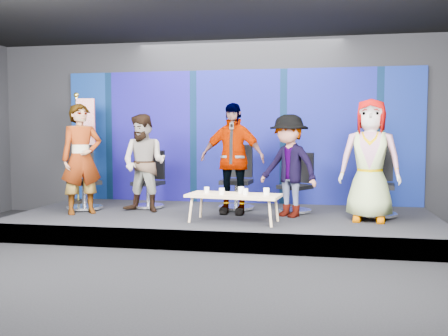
{
  "coord_description": "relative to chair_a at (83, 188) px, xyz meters",
  "views": [
    {
      "loc": [
        1.51,
        -5.76,
        1.68
      ],
      "look_at": [
        0.01,
        2.4,
        1.09
      ],
      "focal_mm": 40.0,
      "sensor_mm": 36.0,
      "label": 1
    }
  ],
  "objects": [
    {
      "name": "panelist_d",
      "position": [
        3.68,
        -0.13,
        0.46
      ],
      "size": [
        1.25,
        1.11,
        1.67
      ],
      "primitive_type": "imported",
      "rotation": [
        0.0,
        0.0,
        -0.57
      ],
      "color": "black",
      "rests_on": "riser"
    },
    {
      "name": "riser",
      "position": [
        2.6,
        -0.05,
        -0.53
      ],
      "size": [
        7.0,
        3.0,
        0.3
      ],
      "primitive_type": "cube",
      "color": "black",
      "rests_on": "ground"
    },
    {
      "name": "panelist_c",
      "position": [
        2.72,
        0.01,
        0.56
      ],
      "size": [
        1.13,
        0.54,
        1.88
      ],
      "primitive_type": "imported",
      "rotation": [
        0.0,
        0.0,
        -0.07
      ],
      "color": "black",
      "rests_on": "riser"
    },
    {
      "name": "backdrop",
      "position": [
        2.6,
        1.4,
        0.92
      ],
      "size": [
        7.0,
        0.08,
        2.6
      ],
      "primitive_type": "cube",
      "color": "navy",
      "rests_on": "riser"
    },
    {
      "name": "mug_a",
      "position": [
        2.43,
        -0.71,
        0.1
      ],
      "size": [
        0.08,
        0.08,
        0.09
      ],
      "primitive_type": "cylinder",
      "color": "white",
      "rests_on": "coffee_table"
    },
    {
      "name": "mug_e",
      "position": [
        3.38,
        -0.81,
        0.11
      ],
      "size": [
        0.09,
        0.09,
        0.11
      ],
      "primitive_type": "cylinder",
      "color": "white",
      "rests_on": "coffee_table"
    },
    {
      "name": "chair_c",
      "position": [
        2.72,
        0.52,
        0.0
      ],
      "size": [
        0.7,
        0.7,
        1.16
      ],
      "rotation": [
        0.0,
        0.0,
        -0.07
      ],
      "color": "silver",
      "rests_on": "riser"
    },
    {
      "name": "chair_b",
      "position": [
        1.1,
        0.42,
        -0.03
      ],
      "size": [
        0.69,
        0.69,
        1.05
      ],
      "rotation": [
        0.0,
        0.0,
        -0.17
      ],
      "color": "silver",
      "rests_on": "riser"
    },
    {
      "name": "mug_c",
      "position": [
        2.98,
        -0.72,
        0.11
      ],
      "size": [
        0.09,
        0.09,
        0.11
      ],
      "primitive_type": "cylinder",
      "color": "white",
      "rests_on": "coffee_table"
    },
    {
      "name": "panelist_e",
      "position": [
        4.94,
        -0.3,
        0.57
      ],
      "size": [
        1.0,
        0.72,
        1.91
      ],
      "primitive_type": "imported",
      "rotation": [
        0.0,
        0.0,
        -0.13
      ],
      "color": "black",
      "rests_on": "riser"
    },
    {
      "name": "chair_d",
      "position": [
        3.79,
        0.36,
        -0.04
      ],
      "size": [
        0.8,
        0.8,
        1.03
      ],
      "rotation": [
        0.0,
        0.0,
        -0.57
      ],
      "color": "silver",
      "rests_on": "riser"
    },
    {
      "name": "mug_b",
      "position": [
        2.7,
        -0.88,
        0.11
      ],
      "size": [
        0.08,
        0.08,
        0.1
      ],
      "primitive_type": "cylinder",
      "color": "white",
      "rests_on": "coffee_table"
    },
    {
      "name": "mug_d",
      "position": [
        3.06,
        -0.86,
        0.1
      ],
      "size": [
        0.08,
        0.08,
        0.1
      ],
      "primitive_type": "cylinder",
      "color": "white",
      "rests_on": "coffee_table"
    },
    {
      "name": "chair_a",
      "position": [
        0.0,
        0.0,
        0.0
      ],
      "size": [
        0.91,
        0.91,
        1.15
      ],
      "rotation": [
        0.0,
        0.0,
        0.68
      ],
      "color": "silver",
      "rests_on": "riser"
    },
    {
      "name": "ground",
      "position": [
        2.6,
        -2.55,
        -0.68
      ],
      "size": [
        10.0,
        10.0,
        0.0
      ],
      "primitive_type": "plane",
      "color": "black",
      "rests_on": "ground"
    },
    {
      "name": "flag_stand",
      "position": [
        -0.24,
        0.5,
        0.75
      ],
      "size": [
        0.49,
        0.28,
        2.14
      ],
      "rotation": [
        0.0,
        0.0,
        0.15
      ],
      "color": "black",
      "rests_on": "riser"
    },
    {
      "name": "panelist_b",
      "position": [
        1.18,
        -0.07,
        0.47
      ],
      "size": [
        0.93,
        0.78,
        1.7
      ],
      "primitive_type": "imported",
      "rotation": [
        0.0,
        0.0,
        -0.17
      ],
      "color": "black",
      "rests_on": "riser"
    },
    {
      "name": "chair_e",
      "position": [
        5.12,
        0.17,
        0.01
      ],
      "size": [
        0.74,
        0.74,
        1.18
      ],
      "rotation": [
        0.0,
        0.0,
        -0.13
      ],
      "color": "silver",
      "rests_on": "riser"
    },
    {
      "name": "panelist_a",
      "position": [
        0.21,
        -0.46,
        0.55
      ],
      "size": [
        0.81,
        0.78,
        1.87
      ],
      "primitive_type": "imported",
      "rotation": [
        0.0,
        0.0,
        0.68
      ],
      "color": "black",
      "rests_on": "riser"
    },
    {
      "name": "room_walls",
      "position": [
        2.6,
        -2.55,
        1.75
      ],
      "size": [
        10.02,
        8.02,
        3.51
      ],
      "color": "black",
      "rests_on": "ground"
    },
    {
      "name": "coffee_table",
      "position": [
        2.88,
        -0.8,
        0.02
      ],
      "size": [
        1.48,
        0.77,
        0.44
      ],
      "rotation": [
        0.0,
        0.0,
        -0.12
      ],
      "color": "tan",
      "rests_on": "riser"
    }
  ]
}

